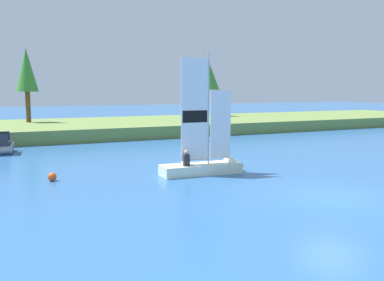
{
  "coord_description": "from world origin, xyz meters",
  "views": [
    {
      "loc": [
        -11.88,
        -12.19,
        4.06
      ],
      "look_at": [
        -1.24,
        9.66,
        1.2
      ],
      "focal_mm": 40.38,
      "sensor_mm": 36.0,
      "label": 1
    }
  ],
  "objects": [
    {
      "name": "channel_buoy",
      "position": [
        -9.21,
        7.59,
        0.19
      ],
      "size": [
        0.39,
        0.39,
        0.39
      ],
      "primitive_type": "sphere",
      "color": "#E54C19",
      "rests_on": "ground"
    },
    {
      "name": "shoreline_tree_centre",
      "position": [
        -8.01,
        30.53,
        5.78
      ],
      "size": [
        2.02,
        2.02,
        6.83
      ],
      "color": "brown",
      "rests_on": "shore_bank"
    },
    {
      "name": "shoreline_tree_midright",
      "position": [
        11.56,
        31.93,
        5.81
      ],
      "size": [
        2.78,
        2.78,
        6.59
      ],
      "color": "brown",
      "rests_on": "shore_bank"
    },
    {
      "name": "sailboat",
      "position": [
        -1.89,
        6.1,
        0.5
      ],
      "size": [
        4.49,
        1.49,
        6.18
      ],
      "rotation": [
        0.0,
        0.0,
        -0.06
      ],
      "color": "silver",
      "rests_on": "ground"
    },
    {
      "name": "ground_plane",
      "position": [
        0.0,
        0.0,
        0.0
      ],
      "size": [
        200.0,
        200.0,
        0.0
      ],
      "primitive_type": "plane",
      "color": "#2D609E"
    },
    {
      "name": "shore_bank",
      "position": [
        0.0,
        27.96,
        0.53
      ],
      "size": [
        80.0,
        14.43,
        1.06
      ],
      "primitive_type": "cube",
      "color": "olive",
      "rests_on": "ground"
    }
  ]
}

